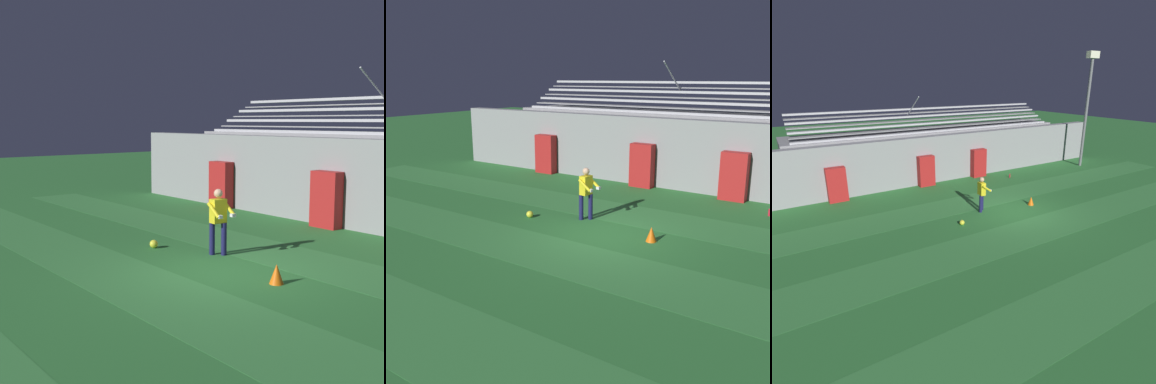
% 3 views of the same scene
% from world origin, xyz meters
% --- Properties ---
extents(ground_plane, '(80.00, 80.00, 0.00)m').
position_xyz_m(ground_plane, '(0.00, 0.00, 0.00)').
color(ground_plane, '#2D7533').
extents(turf_stripe_near, '(28.00, 2.07, 0.01)m').
position_xyz_m(turf_stripe_near, '(0.00, -6.00, 0.00)').
color(turf_stripe_near, '#38843D').
rests_on(turf_stripe_near, ground).
extents(turf_stripe_mid, '(28.00, 2.07, 0.01)m').
position_xyz_m(turf_stripe_mid, '(0.00, -1.87, 0.00)').
color(turf_stripe_mid, '#38843D').
rests_on(turf_stripe_mid, ground).
extents(turf_stripe_far, '(28.00, 2.07, 0.01)m').
position_xyz_m(turf_stripe_far, '(0.00, 2.26, 0.00)').
color(turf_stripe_far, '#38843D').
rests_on(turf_stripe_far, ground).
extents(back_wall, '(24.00, 0.60, 2.80)m').
position_xyz_m(back_wall, '(0.00, 6.50, 1.40)').
color(back_wall, gray).
rests_on(back_wall, ground).
extents(padding_pillar_gate_left, '(0.96, 0.44, 1.78)m').
position_xyz_m(padding_pillar_gate_left, '(-1.84, 5.95, 0.89)').
color(padding_pillar_gate_left, '#B21E1E').
rests_on(padding_pillar_gate_left, ground).
extents(padding_pillar_gate_right, '(0.96, 0.44, 1.78)m').
position_xyz_m(padding_pillar_gate_right, '(1.84, 5.95, 0.89)').
color(padding_pillar_gate_right, '#B21E1E').
rests_on(padding_pillar_gate_right, ground).
extents(padding_pillar_far_left, '(0.96, 0.44, 1.78)m').
position_xyz_m(padding_pillar_far_left, '(-6.83, 5.95, 0.89)').
color(padding_pillar_far_left, '#B21E1E').
rests_on(padding_pillar_far_left, ground).
extents(bleacher_stand, '(18.00, 3.35, 5.03)m').
position_xyz_m(bleacher_stand, '(-0.00, 8.49, 1.50)').
color(bleacher_stand, gray).
rests_on(bleacher_stand, ground).
extents(floodlight_pole, '(0.90, 0.36, 7.72)m').
position_xyz_m(floodlight_pole, '(9.77, 4.39, 4.91)').
color(floodlight_pole, slate).
rests_on(floodlight_pole, ground).
extents(goalkeeper, '(0.60, 0.61, 1.67)m').
position_xyz_m(goalkeeper, '(-1.32, 1.01, 0.95)').
color(goalkeeper, '#19194C').
rests_on(goalkeeper, ground).
extents(soccer_ball, '(0.22, 0.22, 0.22)m').
position_xyz_m(soccer_ball, '(-2.93, 0.15, 0.11)').
color(soccer_ball, yellow).
rests_on(soccer_ball, ground).
extents(traffic_cone, '(0.30, 0.30, 0.42)m').
position_xyz_m(traffic_cone, '(1.24, 0.37, 0.21)').
color(traffic_cone, orange).
rests_on(traffic_cone, ground).
extents(water_bottle, '(0.07, 0.07, 0.24)m').
position_xyz_m(water_bottle, '(3.41, 4.66, 0.12)').
color(water_bottle, red).
rests_on(water_bottle, ground).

